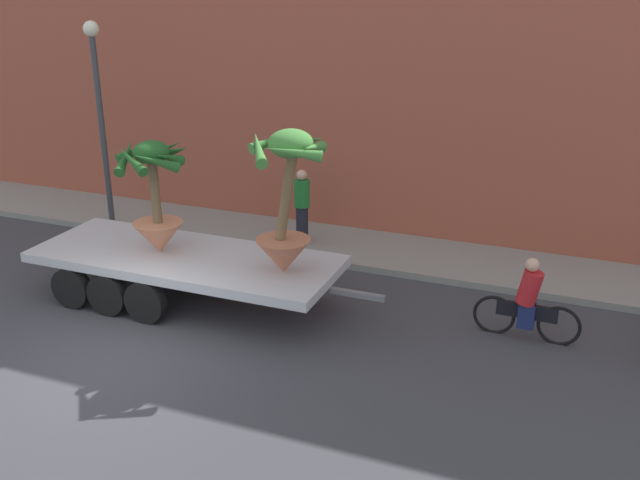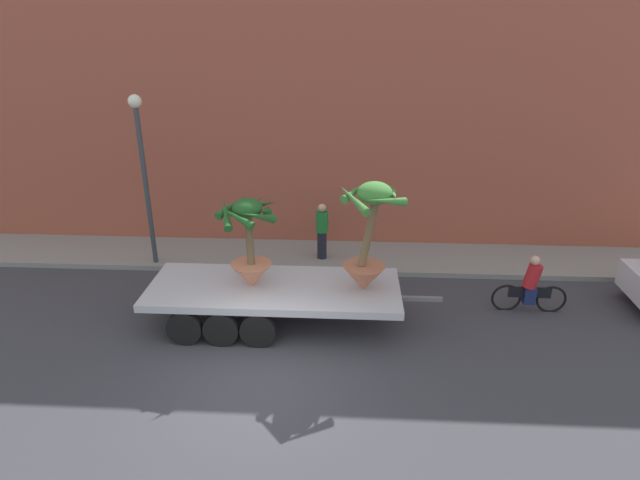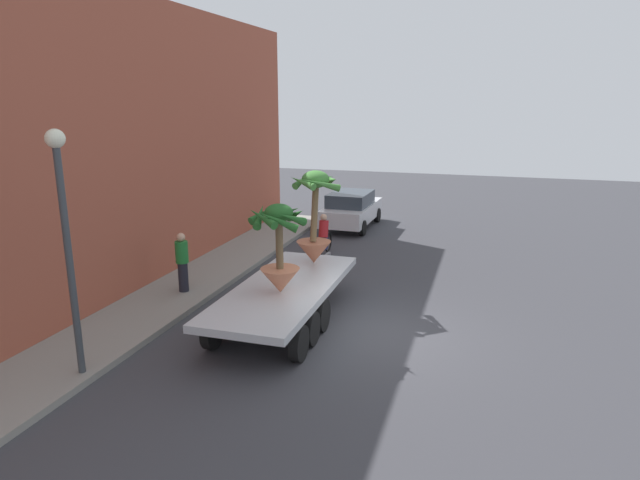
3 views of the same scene
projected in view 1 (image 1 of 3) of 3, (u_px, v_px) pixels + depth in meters
The scene contains 9 objects.
ground_plane at pixel (112, 360), 11.71m from camera, with size 60.00×60.00×0.00m, color #38383D.
sidewalk at pixel (270, 236), 16.98m from camera, with size 24.00×2.20×0.15m, color gray.
building_facade at pixel (296, 53), 17.00m from camera, with size 24.00×1.20×8.33m, color #9E4C38.
flatbed_trailer at pixel (174, 263), 13.63m from camera, with size 6.93×2.29×0.98m.
potted_palm_rear at pixel (155, 200), 13.21m from camera, with size 1.43×1.42×2.17m.
potted_palm_middle at pixel (286, 208), 12.20m from camera, with size 1.54×1.53×2.60m.
cyclist at pixel (528, 303), 12.18m from camera, with size 1.84×0.35×1.54m.
pedestrian_near_gate at pixel (302, 205), 16.11m from camera, with size 0.36×0.36×1.71m.
street_lamp at pixel (99, 99), 16.52m from camera, with size 0.36×0.36×4.83m.
Camera 1 is at (6.97, -8.24, 6.03)m, focal length 39.75 mm.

